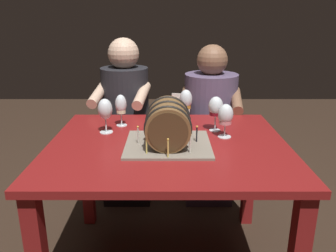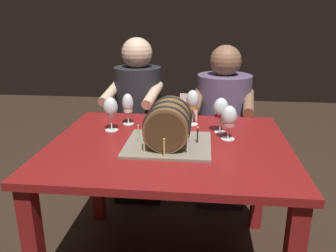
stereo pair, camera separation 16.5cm
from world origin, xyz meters
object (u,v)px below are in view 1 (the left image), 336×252
(barrel_cake, at_px, (168,126))
(menu_card, at_px, (181,107))
(person_seated_right, at_px, (210,129))
(wine_glass_white, at_px, (121,106))
(wine_glass_empty, at_px, (105,110))
(wine_glass_red, at_px, (216,108))
(wine_glass_amber, at_px, (186,101))
(person_seated_left, at_px, (127,128))
(dining_table, at_px, (168,163))
(wine_glass_rose, at_px, (226,116))

(barrel_cake, relative_size, menu_card, 2.59)
(barrel_cake, distance_m, person_seated_right, 0.92)
(wine_glass_white, relative_size, person_seated_right, 0.16)
(wine_glass_empty, bearing_deg, menu_card, 30.79)
(wine_glass_red, distance_m, wine_glass_amber, 0.20)
(barrel_cake, height_order, wine_glass_white, barrel_cake)
(person_seated_left, bearing_deg, dining_table, -68.53)
(dining_table, bearing_deg, person_seated_right, 68.58)
(dining_table, bearing_deg, barrel_cake, -92.01)
(menu_card, bearing_deg, wine_glass_amber, -64.29)
(wine_glass_rose, distance_m, wine_glass_amber, 0.30)
(barrel_cake, xyz_separation_m, person_seated_right, (0.31, 0.82, -0.29))
(dining_table, bearing_deg, wine_glass_rose, 15.19)
(wine_glass_red, relative_size, person_seated_right, 0.16)
(wine_glass_white, distance_m, menu_card, 0.37)
(dining_table, relative_size, person_seated_left, 0.98)
(dining_table, bearing_deg, wine_glass_amber, 71.57)
(wine_glass_white, bearing_deg, wine_glass_amber, 5.13)
(wine_glass_amber, bearing_deg, person_seated_right, 66.70)
(wine_glass_white, bearing_deg, person_seated_right, 41.35)
(wine_glass_rose, relative_size, menu_card, 1.11)
(wine_glass_rose, xyz_separation_m, wine_glass_empty, (-0.63, 0.07, 0.01))
(barrel_cake, bearing_deg, menu_card, 79.85)
(dining_table, relative_size, wine_glass_empty, 6.33)
(wine_glass_red, xyz_separation_m, menu_card, (-0.18, 0.21, -0.05))
(wine_glass_rose, relative_size, person_seated_left, 0.15)
(wine_glass_red, relative_size, menu_card, 1.20)
(wine_glass_empty, bearing_deg, wine_glass_amber, 19.39)
(wine_glass_white, bearing_deg, menu_card, 19.93)
(barrel_cake, bearing_deg, wine_glass_rose, 21.91)
(wine_glass_white, relative_size, wine_glass_rose, 1.02)
(wine_glass_rose, distance_m, person_seated_right, 0.76)
(person_seated_left, height_order, person_seated_right, person_seated_left)
(wine_glass_red, distance_m, menu_card, 0.29)
(menu_card, bearing_deg, person_seated_left, 145.56)
(dining_table, relative_size, person_seated_right, 1.02)
(barrel_cake, bearing_deg, person_seated_right, 69.44)
(wine_glass_white, xyz_separation_m, person_seated_left, (-0.04, 0.50, -0.30))
(wine_glass_amber, bearing_deg, menu_card, 105.47)
(person_seated_right, bearing_deg, wine_glass_white, -138.65)
(wine_glass_rose, height_order, person_seated_right, person_seated_right)
(wine_glass_white, height_order, wine_glass_red, wine_glass_red)
(wine_glass_white, distance_m, person_seated_left, 0.59)
(menu_card, height_order, person_seated_right, person_seated_right)
(barrel_cake, distance_m, person_seated_left, 0.92)
(wine_glass_red, bearing_deg, wine_glass_white, 170.33)
(barrel_cake, bearing_deg, wine_glass_red, 40.77)
(wine_glass_amber, relative_size, person_seated_right, 0.18)
(wine_glass_white, xyz_separation_m, person_seated_right, (0.57, 0.50, -0.31))
(wine_glass_amber, relative_size, wine_glass_empty, 1.08)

